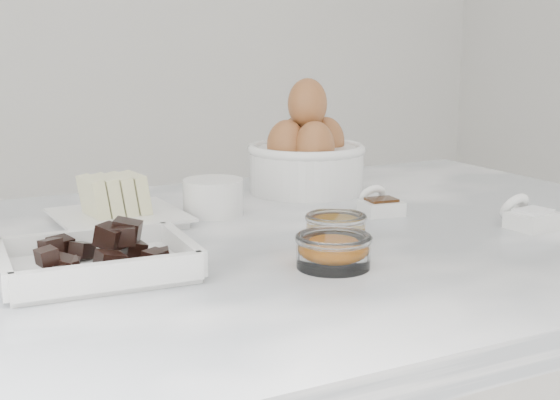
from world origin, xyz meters
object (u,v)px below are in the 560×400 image
Objects in this scene: vanilla_spoon at (379,204)px; zest_bowl at (333,250)px; sugar_ramekin at (213,195)px; honey_bowl at (336,227)px; chocolate_dish at (96,255)px; salt_spoon at (528,216)px; butter_plate at (116,207)px; egg_bowl at (306,155)px.

zest_bowl is at bearing -135.22° from vanilla_spoon.
honey_bowl is (0.08, -0.20, -0.01)m from sugar_ramekin.
chocolate_dish is 0.31m from sugar_ramekin.
sugar_ramekin is at bearing 142.29° from salt_spoon.
salt_spoon reaches higher than vanilla_spoon.
sugar_ramekin is 0.30m from zest_bowl.
honey_bowl is at bearing -68.63° from sugar_ramekin.
honey_bowl is at bearing -44.47° from butter_plate.
chocolate_dish is 2.87× the size of vanilla_spoon.
salt_spoon is (0.13, -0.16, 0.00)m from vanilla_spoon.
chocolate_dish is 0.30m from honey_bowl.
egg_bowl reaches higher than salt_spoon.
salt_spoon is at bearing -5.62° from chocolate_dish.
zest_bowl is 0.28m from vanilla_spoon.
zest_bowl is (0.24, -0.09, -0.00)m from chocolate_dish.
honey_bowl is at bearing -112.78° from egg_bowl.
sugar_ramekin is at bearing 43.17° from chocolate_dish.
egg_bowl is at bearing 67.22° from honey_bowl.
salt_spoon is at bearing -29.78° from butter_plate.
zest_bowl reaches higher than honey_bowl.
butter_plate is 2.16× the size of honey_bowl.
sugar_ramekin is (0.22, 0.21, 0.01)m from chocolate_dish.
zest_bowl is at bearing -86.85° from sugar_ramekin.
salt_spoon is (0.14, -0.35, -0.04)m from egg_bowl.
zest_bowl is 0.33m from salt_spoon.
sugar_ramekin is 0.24m from vanilla_spoon.
chocolate_dish is at bearing -166.75° from vanilla_spoon.
chocolate_dish is 0.45m from vanilla_spoon.
egg_bowl reaches higher than zest_bowl.
zest_bowl is at bearing -115.51° from egg_bowl.
chocolate_dish is 2.71× the size of honey_bowl.
chocolate_dish is 0.57m from salt_spoon.
zest_bowl is at bearing -20.96° from chocolate_dish.
egg_bowl reaches higher than chocolate_dish.
butter_plate reaches higher than sugar_ramekin.
butter_plate is 2.10× the size of salt_spoon.
salt_spoon is at bearing -50.53° from vanilla_spoon.
sugar_ramekin reaches higher than salt_spoon.
sugar_ramekin is 1.16× the size of vanilla_spoon.
salt_spoon is (0.34, -0.27, -0.01)m from sugar_ramekin.
vanilla_spoon is (0.13, 0.10, -0.00)m from honey_bowl.
egg_bowl is at bearing 64.49° from zest_bowl.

